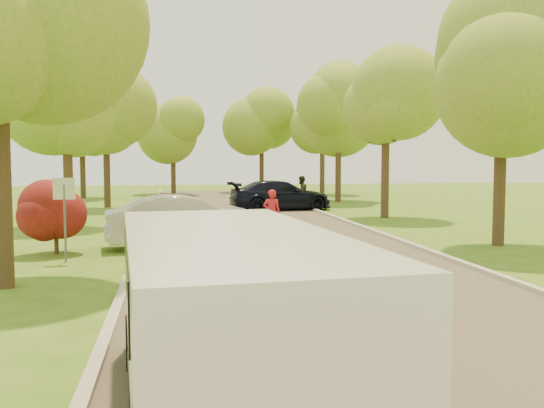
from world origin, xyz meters
TOP-DOWN VIEW (x-y plane):
  - ground at (0.00, 0.00)m, footprint 100.00×100.00m
  - road at (0.00, 8.00)m, footprint 8.00×60.00m
  - curb_left at (-4.05, 8.00)m, footprint 0.18×60.00m
  - curb_right at (4.05, 8.00)m, footprint 0.18×60.00m
  - street_sign at (-5.80, 4.00)m, footprint 0.55×0.06m
  - red_shrub at (-6.30, 5.50)m, footprint 1.70×1.70m
  - tree_l_mida at (-6.30, 1.00)m, footprint 4.71×4.60m
  - tree_l_midb at (-6.81, 12.00)m, footprint 4.30×4.20m
  - tree_l_far at (-6.39, 22.00)m, footprint 4.92×4.80m
  - tree_r_mida at (7.02, 5.00)m, footprint 5.13×5.00m
  - tree_r_midb at (6.60, 14.00)m, footprint 4.51×4.40m
  - tree_r_far at (7.23, 24.00)m, footprint 5.33×5.20m
  - tree_bg_a at (-8.78, 30.00)m, footprint 5.12×5.00m
  - tree_bg_b at (8.22, 32.00)m, footprint 5.12×5.00m
  - tree_bg_c at (-2.79, 34.00)m, footprint 4.92×4.80m
  - tree_bg_d at (4.22, 36.00)m, footprint 5.12×5.00m
  - minivan at (-2.50, -6.00)m, footprint 2.46×5.35m
  - silver_sedan at (-2.67, 6.16)m, footprint 4.94×2.25m
  - dark_sedan at (2.44, 18.61)m, footprint 5.52×2.79m
  - longboard at (-2.50, -3.48)m, footprint 0.43×0.92m
  - skateboarder at (-2.50, -3.48)m, footprint 1.23×0.87m
  - person_striped at (0.28, 8.30)m, footprint 0.64×0.47m
  - person_olive at (3.79, 19.84)m, footprint 1.07×1.06m

SIDE VIEW (x-z plane):
  - ground at x=0.00m, z-range 0.00..0.00m
  - road at x=0.00m, z-range 0.00..0.01m
  - curb_left at x=-4.05m, z-range 0.00..0.12m
  - curb_right at x=4.05m, z-range 0.00..0.12m
  - longboard at x=-2.50m, z-range 0.04..0.15m
  - dark_sedan at x=2.44m, z-range 0.00..1.54m
  - silver_sedan at x=-2.67m, z-range 0.00..1.57m
  - person_striped at x=0.28m, z-range 0.00..1.61m
  - person_olive at x=3.79m, z-range 0.00..1.74m
  - skateboarder at x=-2.50m, z-range 0.11..1.84m
  - minivan at x=-2.50m, z-range 0.05..1.99m
  - red_shrub at x=-6.30m, z-range 0.12..2.07m
  - street_sign at x=-5.80m, z-range 0.48..2.65m
  - tree_l_midb at x=-6.81m, z-range 1.28..7.89m
  - tree_r_midb at x=6.60m, z-range 1.38..8.38m
  - tree_bg_c at x=-2.79m, z-range 1.35..8.69m
  - tree_l_mida at x=-6.30m, z-range 1.48..8.87m
  - tree_bg_a at x=-8.78m, z-range 1.45..9.18m
  - tree_bg_d at x=4.22m, z-range 1.45..9.18m
  - tree_l_far at x=-6.39m, z-range 1.57..9.36m
  - tree_r_mida at x=7.02m, z-range 1.56..9.51m
  - tree_bg_b at x=8.22m, z-range 1.56..9.51m
  - tree_r_far at x=7.23m, z-range 1.66..10.00m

